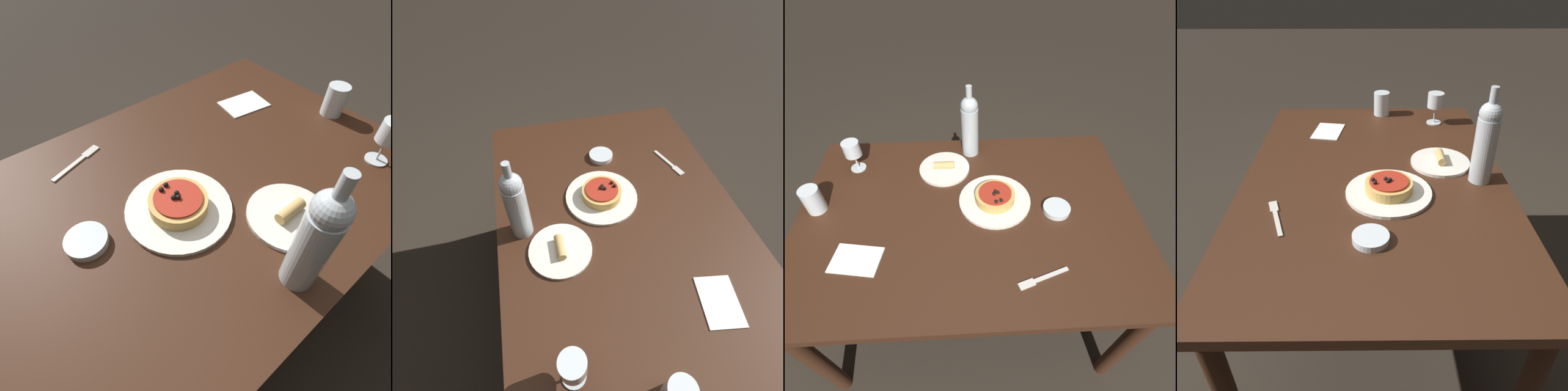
% 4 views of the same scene
% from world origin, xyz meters
% --- Properties ---
extents(ground_plane, '(14.00, 14.00, 0.00)m').
position_xyz_m(ground_plane, '(0.00, 0.00, 0.00)').
color(ground_plane, '#2D261E').
extents(dining_table, '(1.36, 0.94, 0.75)m').
position_xyz_m(dining_table, '(0.00, 0.00, 0.66)').
color(dining_table, '#381E11').
rests_on(dining_table, ground_plane).
extents(dinner_plate, '(0.29, 0.29, 0.01)m').
position_xyz_m(dinner_plate, '(-0.11, -0.05, 0.76)').
color(dinner_plate, white).
rests_on(dinner_plate, dining_table).
extents(pizza, '(0.16, 0.16, 0.05)m').
position_xyz_m(pizza, '(-0.11, -0.05, 0.78)').
color(pizza, tan).
rests_on(pizza, dinner_plate).
extents(wine_glass, '(0.07, 0.07, 0.14)m').
position_xyz_m(wine_glass, '(0.49, -0.29, 0.85)').
color(wine_glass, silver).
rests_on(wine_glass, dining_table).
extents(wine_bottle, '(0.08, 0.08, 0.34)m').
position_xyz_m(wine_bottle, '(-0.02, -0.37, 0.90)').
color(wine_bottle, '#B2BCC1').
rests_on(wine_bottle, dining_table).
extents(side_bowl, '(0.11, 0.11, 0.02)m').
position_xyz_m(side_bowl, '(-0.35, 0.02, 0.76)').
color(side_bowl, silver).
rests_on(side_bowl, dining_table).
extents(fork, '(0.18, 0.08, 0.00)m').
position_xyz_m(fork, '(-0.23, 0.31, 0.75)').
color(fork, beige).
rests_on(fork, dining_table).
extents(side_plate, '(0.23, 0.23, 0.04)m').
position_xyz_m(side_plate, '(0.10, -0.25, 0.76)').
color(side_plate, white).
rests_on(side_plate, dining_table).
extents(paper_napkin, '(0.19, 0.14, 0.00)m').
position_xyz_m(paper_napkin, '(0.40, 0.20, 0.75)').
color(paper_napkin, white).
rests_on(paper_napkin, dining_table).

